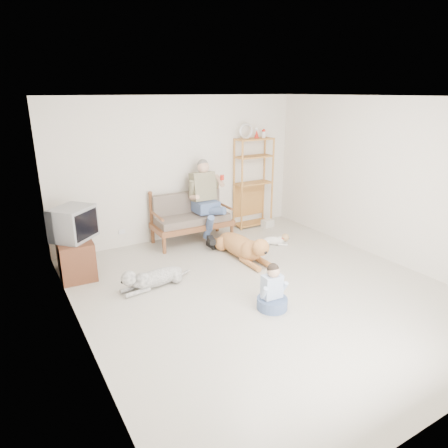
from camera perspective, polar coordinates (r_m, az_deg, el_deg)
floor at (r=5.93m, az=5.67°, el=-9.42°), size 5.50×5.50×0.00m
ceiling at (r=5.25m, az=6.64°, el=17.62°), size 5.50×5.50×0.00m
wall_back at (r=7.76m, az=-6.14°, el=7.85°), size 5.00×0.00×5.00m
wall_left at (r=4.48m, az=-20.57°, el=-1.22°), size 0.00×5.50×5.50m
wall_right at (r=7.18m, az=22.45°, el=5.70°), size 0.00×5.50×5.50m
loveseat at (r=7.66m, az=-4.79°, el=1.08°), size 1.52×0.73×0.95m
man at (r=7.50m, az=-2.33°, el=2.58°), size 0.59×0.85×1.37m
etagere at (r=8.42m, az=4.21°, el=6.00°), size 0.83×0.36×2.17m
book_stack at (r=8.60m, az=6.24°, el=0.12°), size 0.26×0.20×0.15m
tv_stand at (r=6.71m, az=-20.51°, el=-4.33°), size 0.56×0.93×0.60m
crt_tv at (r=6.50m, az=-20.72°, el=0.11°), size 0.78×0.77×0.51m
wall_outlet at (r=7.60m, az=-14.41°, el=-1.08°), size 0.12×0.02×0.08m
golden_retriever at (r=6.93m, az=2.78°, el=-3.27°), size 0.43×1.65×0.50m
shaggy_dog at (r=6.03m, az=-10.32°, el=-7.61°), size 1.22×0.40×0.36m
terrier at (r=7.60m, az=7.60°, el=-2.27°), size 0.51×0.43×0.23m
child at (r=5.40m, az=6.91°, el=-9.68°), size 0.41×0.41×0.65m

